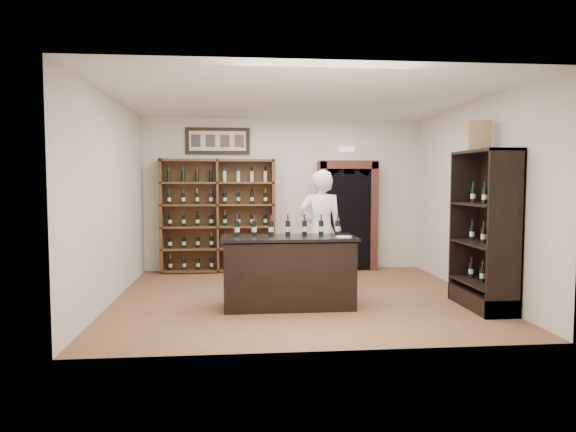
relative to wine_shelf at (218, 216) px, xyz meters
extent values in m
plane|color=brown|center=(1.30, -2.33, -1.10)|extent=(5.50, 5.50, 0.00)
plane|color=white|center=(1.30, -2.33, 1.90)|extent=(5.50, 5.50, 0.00)
cube|color=silver|center=(1.30, 0.17, 0.40)|extent=(5.50, 0.04, 3.00)
cube|color=silver|center=(-1.45, -2.33, 0.40)|extent=(0.04, 5.00, 3.00)
cube|color=silver|center=(4.05, -2.33, 0.40)|extent=(0.04, 5.00, 3.00)
cube|color=brown|center=(0.00, 0.14, 0.00)|extent=(2.20, 0.02, 2.20)
cube|color=brown|center=(-1.07, -0.04, 0.00)|extent=(0.06, 0.38, 2.20)
cube|color=brown|center=(1.07, -0.04, 0.00)|extent=(0.06, 0.38, 2.20)
cube|color=brown|center=(0.00, -0.04, 0.00)|extent=(0.04, 0.38, 2.20)
cube|color=brown|center=(0.00, -0.04, -1.06)|extent=(2.18, 0.38, 0.04)
cube|color=brown|center=(0.00, -0.04, -0.64)|extent=(2.18, 0.38, 0.04)
cube|color=brown|center=(0.00, -0.04, -0.21)|extent=(2.18, 0.38, 0.03)
cube|color=brown|center=(0.00, -0.04, 0.21)|extent=(2.18, 0.38, 0.04)
cube|color=brown|center=(0.00, -0.04, 0.64)|extent=(2.18, 0.38, 0.04)
cube|color=brown|center=(0.00, -0.04, 1.06)|extent=(2.18, 0.38, 0.04)
cube|color=black|center=(0.00, 0.14, 1.45)|extent=(1.25, 0.04, 0.52)
cube|color=black|center=(2.55, 0.00, -0.04)|extent=(0.97, 0.29, 2.05)
cube|color=#9B463C|center=(2.04, -0.02, -0.02)|extent=(0.14, 0.35, 2.15)
cube|color=#9B463C|center=(3.06, -0.02, -0.02)|extent=(0.14, 0.35, 2.15)
cube|color=#9B463C|center=(2.55, -0.02, 0.99)|extent=(1.15, 0.35, 0.16)
cube|color=white|center=(2.55, 0.09, 1.30)|extent=(0.30, 0.10, 0.10)
cube|color=black|center=(1.10, -2.93, -0.63)|extent=(1.80, 0.70, 0.94)
cube|color=black|center=(1.10, -2.93, -0.12)|extent=(1.88, 0.78, 0.04)
cylinder|color=black|center=(0.38, -2.78, 0.01)|extent=(0.07, 0.07, 0.21)
cylinder|color=beige|center=(0.38, -2.78, -0.01)|extent=(0.07, 0.07, 0.07)
cylinder|color=maroon|center=(0.38, -2.78, 0.16)|extent=(0.03, 0.03, 0.09)
cylinder|color=black|center=(0.62, -2.78, 0.01)|extent=(0.07, 0.07, 0.21)
cylinder|color=beige|center=(0.62, -2.78, -0.01)|extent=(0.07, 0.07, 0.07)
cylinder|color=maroon|center=(0.62, -2.78, 0.16)|extent=(0.03, 0.03, 0.09)
cylinder|color=black|center=(0.86, -2.78, 0.01)|extent=(0.07, 0.07, 0.21)
cylinder|color=beige|center=(0.86, -2.78, -0.01)|extent=(0.07, 0.07, 0.07)
cylinder|color=maroon|center=(0.86, -2.78, 0.16)|extent=(0.03, 0.03, 0.09)
cylinder|color=black|center=(1.10, -2.78, 0.01)|extent=(0.07, 0.07, 0.21)
cylinder|color=beige|center=(1.10, -2.78, -0.01)|extent=(0.07, 0.07, 0.07)
cylinder|color=maroon|center=(1.10, -2.78, 0.16)|extent=(0.03, 0.03, 0.09)
cylinder|color=black|center=(1.34, -2.78, 0.01)|extent=(0.07, 0.07, 0.21)
cylinder|color=beige|center=(1.34, -2.78, -0.01)|extent=(0.07, 0.07, 0.07)
cylinder|color=maroon|center=(1.34, -2.78, 0.16)|extent=(0.03, 0.03, 0.09)
cylinder|color=black|center=(1.58, -2.78, 0.01)|extent=(0.07, 0.07, 0.21)
cylinder|color=beige|center=(1.58, -2.78, -0.01)|extent=(0.07, 0.07, 0.07)
cylinder|color=maroon|center=(1.58, -2.78, 0.16)|extent=(0.03, 0.03, 0.09)
cylinder|color=black|center=(1.82, -2.78, 0.01)|extent=(0.07, 0.07, 0.21)
cylinder|color=beige|center=(1.82, -2.78, -0.01)|extent=(0.07, 0.07, 0.07)
cylinder|color=maroon|center=(1.82, -2.78, 0.16)|extent=(0.03, 0.03, 0.09)
cube|color=black|center=(4.02, -3.23, 0.00)|extent=(0.02, 1.20, 2.20)
cube|color=black|center=(3.79, -3.81, 0.00)|extent=(0.48, 0.04, 2.20)
cube|color=black|center=(3.79, -2.65, 0.00)|extent=(0.48, 0.04, 2.20)
cube|color=black|center=(3.79, -3.23, 1.08)|extent=(0.48, 1.20, 0.04)
cube|color=black|center=(3.79, -3.23, -0.98)|extent=(0.48, 1.20, 0.24)
cube|color=black|center=(3.79, -3.23, -0.75)|extent=(0.48, 1.16, 0.03)
cube|color=black|center=(3.79, -3.23, -0.20)|extent=(0.48, 1.16, 0.03)
cube|color=black|center=(3.79, -3.23, 0.35)|extent=(0.48, 1.16, 0.03)
imported|color=white|center=(1.72, -1.85, -0.12)|extent=(0.74, 0.52, 1.95)
cylinder|color=beige|center=(1.84, -3.14, -0.09)|extent=(0.22, 0.22, 0.02)
cube|color=tan|center=(3.80, -3.02, 1.31)|extent=(0.33, 0.22, 0.43)
camera|label=1|loc=(0.42, -10.03, 0.69)|focal=32.00mm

